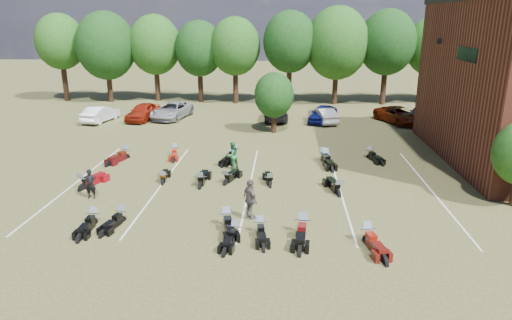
# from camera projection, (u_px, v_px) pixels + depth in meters

# --- Properties ---
(ground) EXTENTS (160.00, 160.00, 0.00)m
(ground) POSITION_uv_depth(u_px,v_px,m) (305.00, 208.00, 22.69)
(ground) COLOR brown
(ground) RESTS_ON ground
(car_0) EXTENTS (2.59, 4.86, 1.57)m
(car_0) POSITION_uv_depth(u_px,v_px,m) (143.00, 112.00, 41.82)
(car_0) COLOR maroon
(car_0) RESTS_ON ground
(car_1) EXTENTS (2.26, 4.59, 1.45)m
(car_1) POSITION_uv_depth(u_px,v_px,m) (100.00, 114.00, 41.26)
(car_1) COLOR silver
(car_1) RESTS_ON ground
(car_2) EXTENTS (3.51, 5.84, 1.52)m
(car_2) POSITION_uv_depth(u_px,v_px,m) (172.00, 110.00, 42.56)
(car_2) COLOR gray
(car_2) RESTS_ON ground
(car_3) EXTENTS (2.36, 5.35, 1.53)m
(car_3) POSITION_uv_depth(u_px,v_px,m) (276.00, 112.00, 41.92)
(car_3) COLOR black
(car_3) RESTS_ON ground
(car_4) EXTENTS (3.27, 4.80, 1.52)m
(car_4) POSITION_uv_depth(u_px,v_px,m) (323.00, 114.00, 41.06)
(car_4) COLOR #0C1155
(car_4) RESTS_ON ground
(car_5) EXTENTS (2.57, 4.40, 1.37)m
(car_5) POSITION_uv_depth(u_px,v_px,m) (323.00, 115.00, 40.79)
(car_5) COLOR #A2A39E
(car_5) RESTS_ON ground
(car_6) EXTENTS (4.27, 5.63, 1.42)m
(car_6) POSITION_uv_depth(u_px,v_px,m) (399.00, 115.00, 40.76)
(car_6) COLOR #5D1605
(car_6) RESTS_ON ground
(car_7) EXTENTS (3.21, 4.75, 1.28)m
(car_7) POSITION_uv_depth(u_px,v_px,m) (419.00, 115.00, 41.29)
(car_7) COLOR #3C3C41
(car_7) RESTS_ON ground
(person_black) EXTENTS (0.61, 0.43, 1.58)m
(person_black) POSITION_uv_depth(u_px,v_px,m) (90.00, 184.00, 23.68)
(person_black) COLOR black
(person_black) RESTS_ON ground
(person_green) EXTENTS (1.08, 1.07, 1.76)m
(person_green) POSITION_uv_depth(u_px,v_px,m) (232.00, 155.00, 28.29)
(person_green) COLOR #2A713A
(person_green) RESTS_ON ground
(person_grey) EXTENTS (1.03, 1.22, 1.96)m
(person_grey) POSITION_uv_depth(u_px,v_px,m) (250.00, 199.00, 21.20)
(person_grey) COLOR #554E49
(person_grey) RESTS_ON ground
(motorcycle_0) EXTENTS (0.72, 2.17, 1.20)m
(motorcycle_0) POSITION_uv_depth(u_px,v_px,m) (94.00, 225.00, 20.83)
(motorcycle_0) COLOR black
(motorcycle_0) RESTS_ON ground
(motorcycle_1) EXTENTS (1.09, 2.14, 1.14)m
(motorcycle_1) POSITION_uv_depth(u_px,v_px,m) (122.00, 222.00, 21.11)
(motorcycle_1) COLOR black
(motorcycle_1) RESTS_ON ground
(motorcycle_2) EXTENTS (1.32, 2.44, 1.30)m
(motorcycle_2) POSITION_uv_depth(u_px,v_px,m) (227.00, 227.00, 20.67)
(motorcycle_2) COLOR black
(motorcycle_2) RESTS_ON ground
(motorcycle_3) EXTENTS (0.98, 2.11, 1.13)m
(motorcycle_3) POSITION_uv_depth(u_px,v_px,m) (235.00, 238.00, 19.58)
(motorcycle_3) COLOR black
(motorcycle_3) RESTS_ON ground
(motorcycle_4) EXTENTS (0.93, 2.11, 1.13)m
(motorcycle_4) POSITION_uv_depth(u_px,v_px,m) (260.00, 234.00, 19.99)
(motorcycle_4) COLOR black
(motorcycle_4) RESTS_ON ground
(motorcycle_5) EXTENTS (0.99, 2.51, 1.37)m
(motorcycle_5) POSITION_uv_depth(u_px,v_px,m) (302.00, 234.00, 19.95)
(motorcycle_5) COLOR black
(motorcycle_5) RESTS_ON ground
(motorcycle_6) EXTENTS (1.24, 2.45, 1.31)m
(motorcycle_6) POSITION_uv_depth(u_px,v_px,m) (367.00, 243.00, 19.17)
(motorcycle_6) COLOR #4E0F0B
(motorcycle_6) RESTS_ON ground
(motorcycle_7) EXTENTS (1.54, 2.56, 1.36)m
(motorcycle_7) POSITION_uv_depth(u_px,v_px,m) (83.00, 190.00, 25.11)
(motorcycle_7) COLOR maroon
(motorcycle_7) RESTS_ON ground
(motorcycle_8) EXTENTS (0.87, 2.10, 1.13)m
(motorcycle_8) POSITION_uv_depth(u_px,v_px,m) (163.00, 184.00, 25.96)
(motorcycle_8) COLOR black
(motorcycle_8) RESTS_ON ground
(motorcycle_9) EXTENTS (1.36, 2.30, 1.22)m
(motorcycle_9) POSITION_uv_depth(u_px,v_px,m) (226.00, 184.00, 25.93)
(motorcycle_9) COLOR black
(motorcycle_9) RESTS_ON ground
(motorcycle_10) EXTENTS (0.79, 2.40, 1.34)m
(motorcycle_10) POSITION_uv_depth(u_px,v_px,m) (200.00, 188.00, 25.40)
(motorcycle_10) COLOR black
(motorcycle_10) RESTS_ON ground
(motorcycle_11) EXTENTS (0.94, 2.11, 1.13)m
(motorcycle_11) POSITION_uv_depth(u_px,v_px,m) (270.00, 186.00, 25.57)
(motorcycle_11) COLOR black
(motorcycle_11) RESTS_ON ground
(motorcycle_12) EXTENTS (1.27, 2.47, 1.32)m
(motorcycle_12) POSITION_uv_depth(u_px,v_px,m) (338.00, 195.00, 24.32)
(motorcycle_12) COLOR black
(motorcycle_12) RESTS_ON ground
(motorcycle_14) EXTENTS (1.51, 2.48, 1.32)m
(motorcycle_14) POSITION_uv_depth(u_px,v_px,m) (126.00, 159.00, 30.57)
(motorcycle_14) COLOR #3F090B
(motorcycle_14) RESTS_ON ground
(motorcycle_15) EXTENTS (0.99, 2.15, 1.16)m
(motorcycle_15) POSITION_uv_depth(u_px,v_px,m) (175.00, 156.00, 31.29)
(motorcycle_15) COLOR maroon
(motorcycle_15) RESTS_ON ground
(motorcycle_16) EXTENTS (1.12, 2.50, 1.35)m
(motorcycle_16) POSITION_uv_depth(u_px,v_px,m) (234.00, 158.00, 30.78)
(motorcycle_16) COLOR black
(motorcycle_16) RESTS_ON ground
(motorcycle_17) EXTENTS (1.09, 2.12, 1.13)m
(motorcycle_17) POSITION_uv_depth(u_px,v_px,m) (231.00, 160.00, 30.24)
(motorcycle_17) COLOR black
(motorcycle_17) RESTS_ON ground
(motorcycle_18) EXTENTS (1.03, 2.19, 1.17)m
(motorcycle_18) POSITION_uv_depth(u_px,v_px,m) (323.00, 160.00, 30.30)
(motorcycle_18) COLOR black
(motorcycle_18) RESTS_ON ground
(motorcycle_19) EXTENTS (1.10, 2.50, 1.35)m
(motorcycle_19) POSITION_uv_depth(u_px,v_px,m) (325.00, 163.00, 29.70)
(motorcycle_19) COLOR black
(motorcycle_19) RESTS_ON ground
(motorcycle_20) EXTENTS (1.35, 2.23, 1.19)m
(motorcycle_20) POSITION_uv_depth(u_px,v_px,m) (369.00, 159.00, 30.62)
(motorcycle_20) COLOR black
(motorcycle_20) RESTS_ON ground
(tree_line) EXTENTS (56.00, 6.00, 9.79)m
(tree_line) POSITION_uv_depth(u_px,v_px,m) (287.00, 44.00, 48.47)
(tree_line) COLOR black
(tree_line) RESTS_ON ground
(young_tree_midfield) EXTENTS (3.20, 3.20, 4.70)m
(young_tree_midfield) POSITION_uv_depth(u_px,v_px,m) (274.00, 95.00, 36.64)
(young_tree_midfield) COLOR black
(young_tree_midfield) RESTS_ON ground
(parking_lines) EXTENTS (20.10, 14.00, 0.01)m
(parking_lines) POSITION_uv_depth(u_px,v_px,m) (250.00, 185.00, 25.73)
(parking_lines) COLOR silver
(parking_lines) RESTS_ON ground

